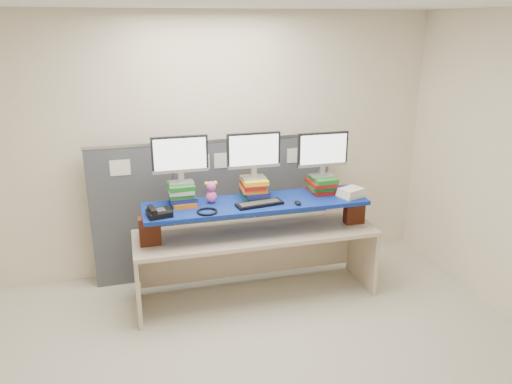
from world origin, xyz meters
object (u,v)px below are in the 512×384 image
object	(u,v)px
monitor_right	(323,152)
blue_board	(256,204)
monitor_center	(254,153)
desk	(256,245)
keyboard	(259,204)
monitor_left	(180,157)
desk_phone	(158,213)

from	to	relation	value
monitor_right	blue_board	bearing A→B (deg)	-170.61
blue_board	monitor_center	bearing A→B (deg)	86.06
blue_board	monitor_right	bearing A→B (deg)	9.39
desk	monitor_right	xyz separation A→B (m)	(0.72, 0.11, 0.87)
desk	keyboard	distance (m)	0.48
monitor_left	monitor_center	size ratio (longest dim) A/B	1.00
keyboard	desk_phone	xyz separation A→B (m)	(-0.94, -0.03, 0.02)
blue_board	monitor_left	bearing A→B (deg)	170.30
desk	desk_phone	distance (m)	1.06
monitor_left	monitor_center	xyz separation A→B (m)	(0.70, -0.00, -0.01)
blue_board	monitor_left	world-z (taller)	monitor_left
monitor_right	desk_phone	distance (m)	1.72
desk	monitor_left	bearing A→B (deg)	170.30
monitor_right	monitor_left	bearing A→B (deg)	180.00
monitor_left	desk	bearing A→B (deg)	-9.70
desk	monitor_center	xyz separation A→B (m)	(0.01, 0.12, 0.91)
blue_board	monitor_center	world-z (taller)	monitor_center
desk	blue_board	xyz separation A→B (m)	(-0.00, -0.00, 0.43)
desk	blue_board	bearing A→B (deg)	-103.69
monitor_right	desk_phone	size ratio (longest dim) A/B	2.21
monitor_center	monitor_right	xyz separation A→B (m)	(0.71, -0.00, -0.04)
monitor_center	keyboard	world-z (taller)	monitor_center
desk	monitor_left	world-z (taller)	monitor_left
monitor_right	keyboard	distance (m)	0.85
desk	keyboard	size ratio (longest dim) A/B	5.12
monitor_right	keyboard	world-z (taller)	monitor_right
blue_board	monitor_left	xyz separation A→B (m)	(-0.69, 0.12, 0.48)
blue_board	keyboard	distance (m)	0.10
blue_board	desk_phone	xyz separation A→B (m)	(-0.94, -0.13, 0.05)
desk	monitor_center	size ratio (longest dim) A/B	4.57
monitor_left	desk_phone	xyz separation A→B (m)	(-0.24, -0.25, -0.43)
desk_phone	desk	bearing A→B (deg)	-2.73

